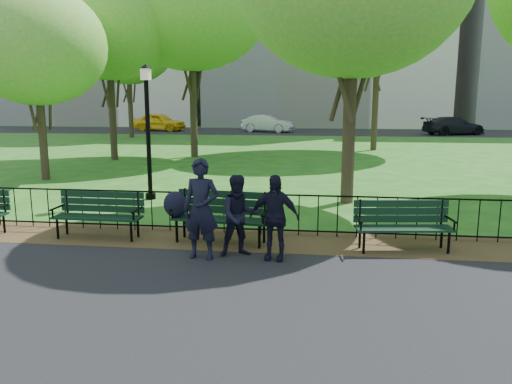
# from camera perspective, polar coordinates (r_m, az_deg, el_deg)

# --- Properties ---
(ground) EXTENTS (120.00, 120.00, 0.00)m
(ground) POSITION_cam_1_polar(r_m,az_deg,el_deg) (8.89, -4.85, -8.21)
(ground) COLOR #1D5817
(asphalt_path) EXTENTS (60.00, 9.20, 0.01)m
(asphalt_path) POSITION_cam_1_polar(r_m,az_deg,el_deg) (5.89, -12.21, -18.72)
(asphalt_path) COLOR black
(asphalt_path) RESTS_ON ground
(dirt_strip) EXTENTS (60.00, 1.60, 0.01)m
(dirt_strip) POSITION_cam_1_polar(r_m,az_deg,el_deg) (10.29, -3.09, -5.46)
(dirt_strip) COLOR #3B2C18
(dirt_strip) RESTS_ON ground
(far_street) EXTENTS (70.00, 9.00, 0.01)m
(far_street) POSITION_cam_1_polar(r_m,az_deg,el_deg) (43.34, 4.99, 6.88)
(far_street) COLOR black
(far_street) RESTS_ON ground
(iron_fence) EXTENTS (24.06, 0.06, 1.00)m
(iron_fence) POSITION_cam_1_polar(r_m,az_deg,el_deg) (10.64, -2.63, -2.20)
(iron_fence) COLOR black
(iron_fence) RESTS_ON ground
(apartment_west) EXTENTS (22.00, 15.00, 26.00)m
(apartment_west) POSITION_cam_1_polar(r_m,az_deg,el_deg) (61.88, -16.37, 19.72)
(apartment_west) COLOR silver
(apartment_west) RESTS_ON ground
(park_bench_main) EXTENTS (2.18, 0.84, 1.12)m
(park_bench_main) POSITION_cam_1_polar(r_m,az_deg,el_deg) (10.07, -6.49, -1.80)
(park_bench_main) COLOR black
(park_bench_main) RESTS_ON ground
(park_bench_left_a) EXTENTS (1.84, 0.59, 1.04)m
(park_bench_left_a) POSITION_cam_1_polar(r_m,az_deg,el_deg) (10.85, -17.47, -1.94)
(park_bench_left_a) COLOR black
(park_bench_left_a) RESTS_ON ground
(park_bench_right_a) EXTENTS (1.88, 0.80, 1.03)m
(park_bench_right_a) POSITION_cam_1_polar(r_m,az_deg,el_deg) (9.88, 16.43, -3.10)
(park_bench_right_a) COLOR black
(park_bench_right_a) RESTS_ON ground
(lamppost) EXTENTS (0.34, 0.34, 3.79)m
(lamppost) POSITION_cam_1_polar(r_m,az_deg,el_deg) (14.46, -12.26, 7.26)
(lamppost) COLOR black
(lamppost) RESTS_ON ground
(tree_near_w) EXTENTS (4.79, 4.79, 6.68)m
(tree_near_w) POSITION_cam_1_polar(r_m,az_deg,el_deg) (19.25, -23.89, 15.07)
(tree_near_w) COLOR #2D2116
(tree_near_w) RESTS_ON ground
(tree_mid_w) EXTENTS (6.72, 6.72, 9.37)m
(tree_mid_w) POSITION_cam_1_polar(r_m,az_deg,el_deg) (24.67, -16.65, 18.74)
(tree_mid_w) COLOR #2D2116
(tree_mid_w) RESTS_ON ground
(tree_far_c) EXTENTS (7.57, 7.57, 10.55)m
(tree_far_c) POSITION_cam_1_polar(r_m,az_deg,el_deg) (25.21, -7.44, 20.79)
(tree_far_c) COLOR #2D2116
(tree_far_c) RESTS_ON ground
(tree_far_w) EXTENTS (7.01, 7.01, 9.77)m
(tree_far_w) POSITION_cam_1_polar(r_m,az_deg,el_deg) (38.20, -14.48, 16.26)
(tree_far_w) COLOR #2D2116
(tree_far_w) RESTS_ON ground
(person_left) EXTENTS (0.70, 0.50, 1.82)m
(person_left) POSITION_cam_1_polar(r_m,az_deg,el_deg) (8.95, -6.28, -1.96)
(person_left) COLOR black
(person_left) RESTS_ON asphalt_path
(person_mid) EXTENTS (0.82, 0.63, 1.50)m
(person_mid) POSITION_cam_1_polar(r_m,az_deg,el_deg) (9.09, -1.92, -2.73)
(person_mid) COLOR black
(person_mid) RESTS_ON asphalt_path
(person_right) EXTENTS (0.94, 0.47, 1.54)m
(person_right) POSITION_cam_1_polar(r_m,az_deg,el_deg) (8.88, 2.10, -2.91)
(person_right) COLOR black
(person_right) RESTS_ON asphalt_path
(taxi) EXTENTS (4.85, 2.62, 1.57)m
(taxi) POSITION_cam_1_polar(r_m,az_deg,el_deg) (45.04, -10.99, 7.87)
(taxi) COLOR yellow
(taxi) RESTS_ON far_street
(sedan_silver) EXTENTS (4.63, 2.67, 1.44)m
(sedan_silver) POSITION_cam_1_polar(r_m,az_deg,el_deg) (42.65, 1.37, 7.83)
(sedan_silver) COLOR #B4B8BD
(sedan_silver) RESTS_ON far_street
(sedan_dark) EXTENTS (5.25, 3.49, 1.41)m
(sedan_dark) POSITION_cam_1_polar(r_m,az_deg,el_deg) (42.48, 21.65, 7.05)
(sedan_dark) COLOR black
(sedan_dark) RESTS_ON far_street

